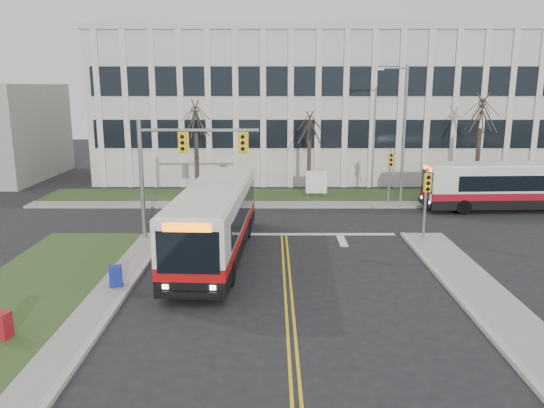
{
  "coord_description": "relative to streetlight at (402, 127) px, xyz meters",
  "views": [
    {
      "loc": [
        -0.62,
        -19.45,
        7.89
      ],
      "look_at": [
        -0.64,
        6.81,
        2.0
      ],
      "focal_mm": 35.0,
      "sensor_mm": 36.0,
      "label": 1
    }
  ],
  "objects": [
    {
      "name": "sidewalk_west",
      "position": [
        -15.03,
        -21.2,
        -5.12
      ],
      "size": [
        1.2,
        26.0,
        0.14
      ],
      "primitive_type": "cube",
      "color": "#9E9B93",
      "rests_on": "ground"
    },
    {
      "name": "newspaper_box_red",
      "position": [
        -17.16,
        -20.26,
        -4.72
      ],
      "size": [
        0.58,
        0.54,
        0.95
      ],
      "primitive_type": "cube",
      "rotation": [
        0.0,
        0.0,
        -0.2
      ],
      "color": "maroon",
      "rests_on": "ground"
    },
    {
      "name": "newspaper_box_blue",
      "position": [
        -14.83,
        -15.92,
        -4.72
      ],
      "size": [
        0.6,
        0.57,
        0.95
      ],
      "primitive_type": "cube",
      "rotation": [
        0.0,
        0.0,
        0.27
      ],
      "color": "navy",
      "rests_on": "ground"
    },
    {
      "name": "streetlight",
      "position": [
        0.0,
        0.0,
        0.0
      ],
      "size": [
        2.15,
        0.25,
        9.2
      ],
      "color": "slate",
      "rests_on": "ground"
    },
    {
      "name": "signal_pole_near",
      "position": [
        -0.83,
        -9.3,
        -2.69
      ],
      "size": [
        0.34,
        0.39,
        3.8
      ],
      "color": "slate",
      "rests_on": "ground"
    },
    {
      "name": "mast_arm_signal",
      "position": [
        -13.65,
        -9.04,
        -0.94
      ],
      "size": [
        6.11,
        0.38,
        6.2
      ],
      "color": "slate",
      "rests_on": "ground"
    },
    {
      "name": "sidewalk_cross",
      "position": [
        -3.03,
        -1.0,
        -5.12
      ],
      "size": [
        44.0,
        1.6,
        0.14
      ],
      "primitive_type": "cube",
      "color": "#9E9B93",
      "rests_on": "ground"
    },
    {
      "name": "ground",
      "position": [
        -8.03,
        -16.2,
        -5.19
      ],
      "size": [
        120.0,
        120.0,
        0.0
      ],
      "primitive_type": "plane",
      "color": "black",
      "rests_on": "ground"
    },
    {
      "name": "building_lawn",
      "position": [
        -3.03,
        1.8,
        -5.13
      ],
      "size": [
        44.0,
        5.0,
        0.12
      ],
      "primitive_type": "cube",
      "color": "#2F4D21",
      "rests_on": "ground"
    },
    {
      "name": "tree_left",
      "position": [
        -14.03,
        1.8,
        0.32
      ],
      "size": [
        1.8,
        1.8,
        7.7
      ],
      "color": "#42352B",
      "rests_on": "ground"
    },
    {
      "name": "bus_cross",
      "position": [
        6.78,
        -2.2,
        -3.7
      ],
      "size": [
        11.27,
        2.9,
        2.98
      ],
      "primitive_type": null,
      "rotation": [
        0.0,
        0.0,
        -1.53
      ],
      "color": "silver",
      "rests_on": "ground"
    },
    {
      "name": "sidewalk_east",
      "position": [
        -0.53,
        -21.2,
        -5.12
      ],
      "size": [
        2.0,
        26.0,
        0.14
      ],
      "primitive_type": "cube",
      "color": "#9E9B93",
      "rests_on": "ground"
    },
    {
      "name": "tree_right",
      "position": [
        5.97,
        1.8,
        0.71
      ],
      "size": [
        1.8,
        1.8,
        8.25
      ],
      "color": "#42352B",
      "rests_on": "ground"
    },
    {
      "name": "tree_mid",
      "position": [
        -6.03,
        2.0,
        -0.31
      ],
      "size": [
        1.8,
        1.8,
        6.82
      ],
      "color": "#42352B",
      "rests_on": "ground"
    },
    {
      "name": "signal_pole_far",
      "position": [
        -0.83,
        -0.8,
        -2.69
      ],
      "size": [
        0.34,
        0.39,
        3.8
      ],
      "color": "slate",
      "rests_on": "ground"
    },
    {
      "name": "bus_main",
      "position": [
        -11.33,
        -11.6,
        -3.57
      ],
      "size": [
        3.29,
        12.31,
        3.25
      ],
      "primitive_type": null,
      "rotation": [
        0.0,
        0.0,
        -0.05
      ],
      "color": "silver",
      "rests_on": "ground"
    },
    {
      "name": "office_building",
      "position": [
        -3.03,
        13.8,
        0.81
      ],
      "size": [
        40.0,
        16.0,
        12.0
      ],
      "primitive_type": "cube",
      "color": "silver",
      "rests_on": "ground"
    },
    {
      "name": "directory_sign",
      "position": [
        -5.53,
        1.3,
        -4.02
      ],
      "size": [
        1.5,
        0.12,
        2.0
      ],
      "color": "slate",
      "rests_on": "ground"
    }
  ]
}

